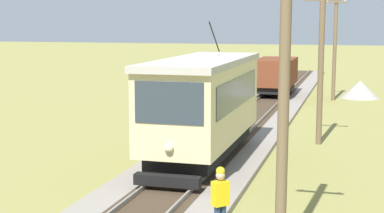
{
  "coord_description": "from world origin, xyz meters",
  "views": [
    {
      "loc": [
        5.23,
        0.06,
        5.13
      ],
      "look_at": [
        -0.43,
        20.27,
        2.08
      ],
      "focal_mm": 55.35,
      "sensor_mm": 36.0,
      "label": 1
    }
  ],
  "objects_px": {
    "utility_pole_far": "(335,44)",
    "gravel_pile": "(360,89)",
    "utility_pole_mid": "(321,61)",
    "red_tram": "(203,104)",
    "freight_car": "(276,75)",
    "utility_pole_near_tram": "(284,74)",
    "track_worker": "(220,200)"
  },
  "relations": [
    {
      "from": "utility_pole_far",
      "to": "gravel_pile",
      "type": "xyz_separation_m",
      "value": [
        1.68,
        1.47,
        -3.09
      ]
    },
    {
      "from": "utility_pole_mid",
      "to": "gravel_pile",
      "type": "bearing_deg",
      "value": 83.99
    },
    {
      "from": "red_tram",
      "to": "gravel_pile",
      "type": "bearing_deg",
      "value": 75.21
    },
    {
      "from": "freight_car",
      "to": "utility_pole_mid",
      "type": "xyz_separation_m",
      "value": [
        3.78,
        -14.6,
        1.94
      ]
    },
    {
      "from": "utility_pole_near_tram",
      "to": "gravel_pile",
      "type": "bearing_deg",
      "value": 86.63
    },
    {
      "from": "red_tram",
      "to": "utility_pole_mid",
      "type": "bearing_deg",
      "value": 51.15
    },
    {
      "from": "freight_car",
      "to": "utility_pole_far",
      "type": "bearing_deg",
      "value": -1.0
    },
    {
      "from": "utility_pole_mid",
      "to": "freight_car",
      "type": "bearing_deg",
      "value": 104.52
    },
    {
      "from": "red_tram",
      "to": "freight_car",
      "type": "height_order",
      "value": "red_tram"
    },
    {
      "from": "utility_pole_mid",
      "to": "track_worker",
      "type": "height_order",
      "value": "utility_pole_mid"
    },
    {
      "from": "gravel_pile",
      "to": "utility_pole_far",
      "type": "bearing_deg",
      "value": -138.91
    },
    {
      "from": "red_tram",
      "to": "utility_pole_mid",
      "type": "relative_size",
      "value": 1.26
    },
    {
      "from": "utility_pole_far",
      "to": "track_worker",
      "type": "xyz_separation_m",
      "value": [
        -1.51,
        -26.37,
        -2.69
      ]
    },
    {
      "from": "track_worker",
      "to": "utility_pole_mid",
      "type": "bearing_deg",
      "value": -52.58
    },
    {
      "from": "utility_pole_mid",
      "to": "utility_pole_far",
      "type": "height_order",
      "value": "utility_pole_far"
    },
    {
      "from": "gravel_pile",
      "to": "red_tram",
      "type": "bearing_deg",
      "value": -104.79
    },
    {
      "from": "freight_car",
      "to": "gravel_pile",
      "type": "distance_m",
      "value": 5.73
    },
    {
      "from": "freight_car",
      "to": "utility_pole_far",
      "type": "height_order",
      "value": "utility_pole_far"
    },
    {
      "from": "red_tram",
      "to": "utility_pole_far",
      "type": "relative_size",
      "value": 1.19
    },
    {
      "from": "freight_car",
      "to": "utility_pole_mid",
      "type": "height_order",
      "value": "utility_pole_mid"
    },
    {
      "from": "red_tram",
      "to": "gravel_pile",
      "type": "distance_m",
      "value": 21.46
    },
    {
      "from": "utility_pole_far",
      "to": "red_tram",
      "type": "bearing_deg",
      "value": -101.12
    },
    {
      "from": "red_tram",
      "to": "utility_pole_far",
      "type": "distance_m",
      "value": 19.65
    },
    {
      "from": "freight_car",
      "to": "gravel_pile",
      "type": "bearing_deg",
      "value": 14.4
    },
    {
      "from": "red_tram",
      "to": "freight_car",
      "type": "distance_m",
      "value": 19.3
    },
    {
      "from": "utility_pole_far",
      "to": "track_worker",
      "type": "bearing_deg",
      "value": -93.28
    },
    {
      "from": "red_tram",
      "to": "utility_pole_near_tram",
      "type": "relative_size",
      "value": 1.08
    },
    {
      "from": "utility_pole_mid",
      "to": "utility_pole_far",
      "type": "bearing_deg",
      "value": 90.0
    },
    {
      "from": "track_worker",
      "to": "utility_pole_near_tram",
      "type": "bearing_deg",
      "value": -161.98
    },
    {
      "from": "freight_car",
      "to": "utility_pole_far",
      "type": "xyz_separation_m",
      "value": [
        3.78,
        -0.07,
        2.12
      ]
    },
    {
      "from": "utility_pole_near_tram",
      "to": "utility_pole_far",
      "type": "bearing_deg",
      "value": 90.0
    },
    {
      "from": "track_worker",
      "to": "utility_pole_far",
      "type": "bearing_deg",
      "value": -48.58
    }
  ]
}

